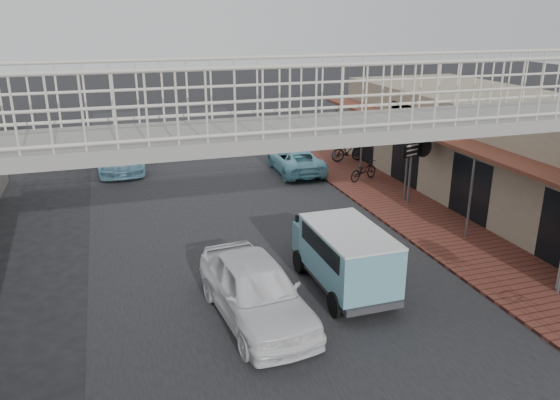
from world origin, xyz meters
TOP-DOWN VIEW (x-y plane):
  - ground at (0.00, 0.00)m, footprint 120.00×120.00m
  - road_strip at (0.00, 0.00)m, footprint 10.00×60.00m
  - sidewalk at (6.50, 3.00)m, footprint 3.00×40.00m
  - shophouse_row at (10.97, 4.00)m, footprint 7.20×18.00m
  - footbridge at (0.00, -4.00)m, footprint 16.40×2.40m
  - white_hatchback at (-1.04, -1.66)m, footprint 2.30×4.77m
  - dark_sedan at (2.10, 0.18)m, footprint 1.94×4.29m
  - angkot_curb at (4.20, 10.36)m, footprint 2.15×4.31m
  - angkot_far at (-3.66, 13.57)m, footprint 2.17×5.15m
  - angkot_van at (1.61, -0.96)m, footprint 1.75×3.75m
  - motorcycle_near at (6.53, 7.95)m, footprint 1.75×1.22m
  - motorcycle_far at (7.24, 11.14)m, footprint 1.78×0.51m
  - arrow_sign at (7.50, 4.84)m, footprint 1.66×1.11m

SIDE VIEW (x-z plane):
  - ground at x=0.00m, z-range 0.00..0.00m
  - road_strip at x=0.00m, z-range 0.00..0.01m
  - sidewalk at x=6.50m, z-range 0.00..0.10m
  - motorcycle_near at x=6.53m, z-range 0.10..0.97m
  - angkot_curb at x=4.20m, z-range 0.00..1.17m
  - motorcycle_far at x=7.24m, z-range 0.10..1.17m
  - dark_sedan at x=2.10m, z-range 0.00..1.37m
  - angkot_far at x=-3.66m, z-range 0.00..1.49m
  - white_hatchback at x=-1.04m, z-range 0.00..1.57m
  - angkot_van at x=1.61m, z-range 0.25..2.08m
  - shophouse_row at x=10.97m, z-range 0.01..4.01m
  - arrow_sign at x=7.50m, z-range 0.94..3.69m
  - footbridge at x=0.00m, z-range 0.01..6.35m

